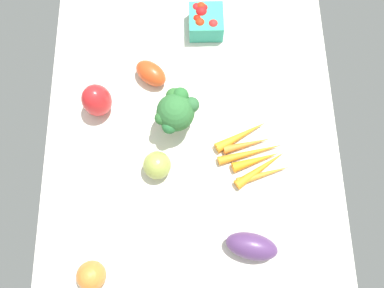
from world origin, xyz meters
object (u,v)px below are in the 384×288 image
Objects in this scene: carrot_bunch at (253,155)px; eggplant at (252,246)px; bell_pepper_red at (97,100)px; berry_basket at (205,20)px; heirloom_tomato_green at (157,165)px; roma_tomato at (151,73)px; broccoli_head at (176,111)px; heirloom_tomato_orange at (91,276)px.

eggplant is at bearing 174.63° from carrot_bunch.
bell_pepper_red is 1.09× the size of berry_basket.
eggplant reaches higher than carrot_bunch.
eggplant is at bearing -134.37° from bell_pepper_red.
carrot_bunch is 40.35cm from berry_basket.
heirloom_tomato_green is (-16.99, -15.44, -1.67)cm from bell_pepper_red.
berry_basket is at bearing 111.84° from eggplant.
bell_pepper_red is 1.48× the size of heirloom_tomato_green.
eggplant reaches higher than roma_tomato.
broccoli_head is 1.39× the size of berry_basket.
heirloom_tomato_green is (25.64, -14.67, 0.11)cm from heirloom_tomato_orange.
broccoli_head is 1.88× the size of heirloom_tomato_green.
broccoli_head reaches higher than berry_basket.
eggplant is 37.28cm from heirloom_tomato_orange.
carrot_bunch is (28.50, -38.94, -2.15)cm from heirloom_tomato_orange.
roma_tomato is 1.32× the size of heirloom_tomato_green.
heirloom_tomato_green is 0.74× the size of berry_basket.
bell_pepper_red is 0.79× the size of broccoli_head.
roma_tomato is 0.98× the size of berry_basket.
bell_pepper_red reaches higher than heirloom_tomato_green.
bell_pepper_red is 21.04cm from broccoli_head.
eggplant is 1.30× the size of berry_basket.
heirloom_tomato_green is at bearing 151.55° from eggplant.
roma_tomato is 34.81cm from carrot_bunch.
heirloom_tomato_orange reaches higher than carrot_bunch.
heirloom_tomato_orange is 48.30cm from carrot_bunch.
broccoli_head is (-13.42, -6.79, 5.42)cm from roma_tomato.
heirloom_tomato_orange is 0.52× the size of broccoli_head.
berry_basket is (24.54, -28.40, -1.63)cm from bell_pepper_red.
eggplant is 1.32× the size of roma_tomato.
berry_basket reaches higher than heirloom_tomato_orange.
heirloom_tomato_orange is (-42.63, -0.77, -1.77)cm from bell_pepper_red.
eggplant is 0.62× the size of carrot_bunch.
heirloom_tomato_green is at bearing -137.74° from bell_pepper_red.
eggplant is 1.19× the size of bell_pepper_red.
bell_pepper_red is 1.53× the size of heirloom_tomato_orange.
roma_tomato is 1.37× the size of heirloom_tomato_orange.
roma_tomato is at bearing 136.69° from berry_basket.
berry_basket is at bearing -22.36° from heirloom_tomato_orange.
carrot_bunch is at bearing 177.73° from roma_tomato.
roma_tomato is 0.47× the size of carrot_bunch.
broccoli_head reaches higher than roma_tomato.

